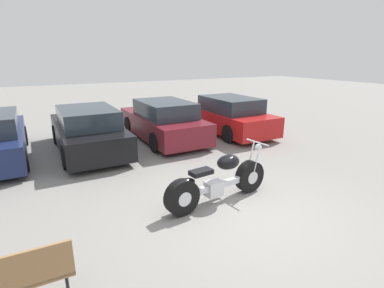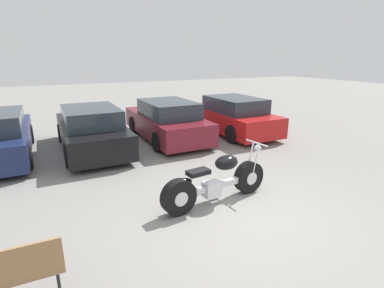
{
  "view_description": "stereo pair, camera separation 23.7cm",
  "coord_description": "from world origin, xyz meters",
  "px_view_note": "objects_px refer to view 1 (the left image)",
  "views": [
    {
      "loc": [
        -3.3,
        -4.02,
        2.85
      ],
      "look_at": [
        -0.06,
        1.97,
        0.85
      ],
      "focal_mm": 28.0,
      "sensor_mm": 36.0,
      "label": 1
    },
    {
      "loc": [
        -3.09,
        -4.13,
        2.85
      ],
      "look_at": [
        -0.06,
        1.97,
        0.85
      ],
      "focal_mm": 28.0,
      "sensor_mm": 36.0,
      "label": 2
    }
  ],
  "objects_px": {
    "parked_car_black": "(88,131)",
    "parked_car_red": "(227,116)",
    "park_bench": "(0,282)",
    "motorcycle": "(218,182)",
    "parked_car_maroon": "(163,121)"
  },
  "relations": [
    {
      "from": "park_bench",
      "to": "motorcycle",
      "type": "bearing_deg",
      "value": 19.88
    },
    {
      "from": "parked_car_maroon",
      "to": "park_bench",
      "type": "relative_size",
      "value": 2.95
    },
    {
      "from": "motorcycle",
      "to": "park_bench",
      "type": "distance_m",
      "value": 3.86
    },
    {
      "from": "motorcycle",
      "to": "parked_car_red",
      "type": "distance_m",
      "value": 5.92
    },
    {
      "from": "parked_car_maroon",
      "to": "parked_car_red",
      "type": "bearing_deg",
      "value": -4.78
    },
    {
      "from": "motorcycle",
      "to": "parked_car_maroon",
      "type": "distance_m",
      "value": 5.06
    },
    {
      "from": "parked_car_black",
      "to": "parked_car_maroon",
      "type": "xyz_separation_m",
      "value": [
        2.59,
        0.21,
        0.0
      ]
    },
    {
      "from": "motorcycle",
      "to": "parked_car_maroon",
      "type": "relative_size",
      "value": 0.56
    },
    {
      "from": "parked_car_black",
      "to": "parked_car_maroon",
      "type": "relative_size",
      "value": 1.0
    },
    {
      "from": "parked_car_black",
      "to": "parked_car_red",
      "type": "distance_m",
      "value": 5.18
    },
    {
      "from": "parked_car_black",
      "to": "park_bench",
      "type": "xyz_separation_m",
      "value": [
        -1.98,
        -6.07,
        -0.1
      ]
    },
    {
      "from": "parked_car_red",
      "to": "park_bench",
      "type": "bearing_deg",
      "value": -139.72
    },
    {
      "from": "motorcycle",
      "to": "parked_car_maroon",
      "type": "bearing_deg",
      "value": 79.3
    },
    {
      "from": "parked_car_black",
      "to": "park_bench",
      "type": "distance_m",
      "value": 6.38
    },
    {
      "from": "motorcycle",
      "to": "parked_car_black",
      "type": "relative_size",
      "value": 0.56
    }
  ]
}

